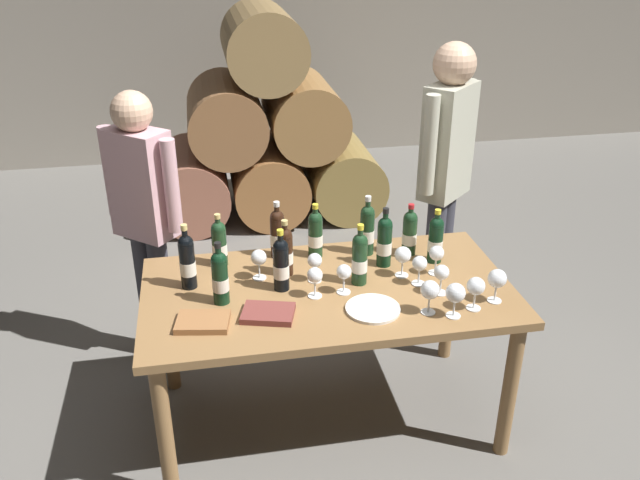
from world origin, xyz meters
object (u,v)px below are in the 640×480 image
wine_bottle_6 (281,264)px  wine_glass_3 (315,276)px  wine_glass_11 (442,274)px  serving_plate (373,309)px  wine_bottle_0 (384,241)px  wine_bottle_3 (277,233)px  wine_bottle_2 (219,243)px  wine_bottle_5 (220,277)px  wine_glass_7 (315,262)px  wine_bottle_1 (367,229)px  wine_glass_0 (403,256)px  dining_table (328,305)px  wine_glass_8 (476,287)px  wine_bottle_10 (360,258)px  tasting_notebook (203,322)px  wine_bottle_7 (285,251)px  wine_glass_4 (344,273)px  wine_glass_1 (497,279)px  taster_seated_left (144,208)px  sommelier_presenting (446,164)px  wine_glass_2 (430,291)px  wine_glass_5 (259,258)px  wine_bottle_11 (410,232)px  wine_bottle_8 (316,234)px  wine_glass_6 (420,265)px  wine_glass_9 (455,294)px  wine_glass_10 (436,254)px  wine_bottle_4 (187,261)px  wine_bottle_9 (436,239)px  leather_ledger (268,313)px

wine_bottle_6 → wine_glass_3: (0.14, -0.09, -0.03)m
wine_glass_11 → serving_plate: 0.36m
wine_bottle_0 → wine_bottle_3: bearing=159.5°
wine_bottle_2 → wine_bottle_5: wine_bottle_5 is taller
serving_plate → wine_glass_7: bearing=124.3°
wine_bottle_1 → wine_bottle_2: (-0.73, 0.01, -0.02)m
wine_bottle_1 → wine_glass_0: (0.11, -0.26, -0.03)m
dining_table → wine_glass_8: bearing=-26.0°
wine_bottle_5 → wine_bottle_10: 0.64m
wine_bottle_0 → tasting_notebook: size_ratio=1.38×
wine_glass_8 → wine_glass_0: bearing=123.5°
wine_bottle_7 → wine_glass_4: bearing=-43.5°
wine_glass_1 → wine_glass_7: (-0.76, 0.32, -0.01)m
taster_seated_left → wine_glass_8: bearing=-35.1°
wine_glass_3 → serving_plate: bearing=-35.1°
dining_table → wine_glass_11: 0.55m
serving_plate → sommelier_presenting: bearing=55.6°
wine_bottle_7 → wine_glass_2: wine_bottle_7 is taller
wine_glass_3 → wine_glass_11: 0.57m
wine_glass_3 → wine_glass_5: (-0.23, 0.21, 0.00)m
wine_bottle_6 → wine_bottle_11: (0.68, 0.23, -0.01)m
wine_bottle_8 → taster_seated_left: bearing=155.0°
serving_plate → taster_seated_left: 1.38m
wine_glass_6 → wine_glass_8: 0.30m
wine_bottle_0 → wine_bottle_3: size_ratio=1.02×
dining_table → wine_glass_2: bearing=-36.3°
wine_glass_0 → wine_glass_9: wine_glass_9 is taller
wine_glass_10 → sommelier_presenting: 0.79m
wine_glass_3 → wine_bottle_10: bearing=20.4°
wine_glass_6 → wine_glass_10: bearing=36.3°
dining_table → wine_bottle_4: 0.68m
wine_bottle_1 → wine_glass_5: bearing=-164.3°
wine_bottle_11 → tasting_notebook: bearing=-156.0°
taster_seated_left → wine_bottle_2: bearing=-47.4°
wine_bottle_1 → wine_bottle_4: bearing=-168.7°
taster_seated_left → wine_glass_0: bearing=-28.9°
wine_bottle_2 → wine_glass_5: size_ratio=1.83×
wine_bottle_1 → wine_bottle_11: size_ratio=1.15×
wine_glass_7 → wine_bottle_1: bearing=36.7°
wine_bottle_8 → wine_glass_2: 0.72m
wine_bottle_1 → wine_bottle_5: bearing=-155.6°
wine_glass_4 → taster_seated_left: 1.19m
wine_bottle_5 → wine_glass_8: 1.11m
wine_glass_11 → sommelier_presenting: 0.96m
wine_bottle_5 → wine_glass_2: wine_bottle_5 is taller
taster_seated_left → wine_bottle_9: bearing=-21.5°
wine_glass_0 → wine_glass_8: bearing=-56.5°
wine_glass_6 → leather_ledger: (-0.72, -0.14, -0.09)m
wine_bottle_5 → wine_glass_0: 0.86m
wine_bottle_7 → wine_bottle_6: bearing=-105.5°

